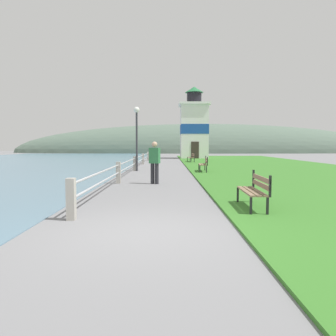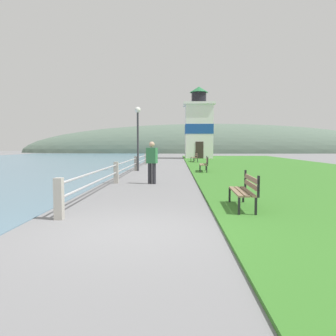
{
  "view_description": "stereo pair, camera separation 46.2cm",
  "coord_description": "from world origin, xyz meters",
  "px_view_note": "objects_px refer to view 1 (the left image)",
  "views": [
    {
      "loc": [
        0.43,
        -5.96,
        1.62
      ],
      "look_at": [
        0.41,
        12.69,
        0.3
      ],
      "focal_mm": 35.0,
      "sensor_mm": 36.0,
      "label": 1
    },
    {
      "loc": [
        0.89,
        -5.95,
        1.62
      ],
      "look_at": [
        0.41,
        12.69,
        0.3
      ],
      "focal_mm": 35.0,
      "sensor_mm": 36.0,
      "label": 2
    }
  ],
  "objects_px": {
    "park_bench_near": "(255,189)",
    "lamp_post": "(137,127)",
    "lighthouse": "(194,128)",
    "person_strolling": "(155,161)",
    "park_bench_far": "(192,157)",
    "park_bench_midway": "(204,163)"
  },
  "relations": [
    {
      "from": "park_bench_far",
      "to": "lighthouse",
      "type": "distance_m",
      "value": 9.66
    },
    {
      "from": "park_bench_near",
      "to": "park_bench_midway",
      "type": "distance_m",
      "value": 11.19
    },
    {
      "from": "lighthouse",
      "to": "lamp_post",
      "type": "relative_size",
      "value": 2.15
    },
    {
      "from": "lighthouse",
      "to": "person_strolling",
      "type": "xyz_separation_m",
      "value": [
        -3.66,
        -25.74,
        -2.74
      ]
    },
    {
      "from": "park_bench_far",
      "to": "lamp_post",
      "type": "distance_m",
      "value": 10.93
    },
    {
      "from": "park_bench_far",
      "to": "lamp_post",
      "type": "relative_size",
      "value": 0.45
    },
    {
      "from": "park_bench_midway",
      "to": "lamp_post",
      "type": "distance_m",
      "value": 4.74
    },
    {
      "from": "park_bench_far",
      "to": "park_bench_midway",
      "type": "bearing_deg",
      "value": 84.44
    },
    {
      "from": "person_strolling",
      "to": "park_bench_midway",
      "type": "bearing_deg",
      "value": -4.13
    },
    {
      "from": "park_bench_far",
      "to": "person_strolling",
      "type": "height_order",
      "value": "person_strolling"
    },
    {
      "from": "lighthouse",
      "to": "person_strolling",
      "type": "distance_m",
      "value": 26.15
    },
    {
      "from": "lighthouse",
      "to": "lamp_post",
      "type": "distance_m",
      "value": 19.65
    },
    {
      "from": "park_bench_midway",
      "to": "park_bench_far",
      "type": "distance_m",
      "value": 10.94
    },
    {
      "from": "park_bench_midway",
      "to": "lighthouse",
      "type": "height_order",
      "value": "lighthouse"
    },
    {
      "from": "lighthouse",
      "to": "person_strolling",
      "type": "bearing_deg",
      "value": -98.1
    },
    {
      "from": "park_bench_near",
      "to": "person_strolling",
      "type": "height_order",
      "value": "person_strolling"
    },
    {
      "from": "park_bench_near",
      "to": "lighthouse",
      "type": "bearing_deg",
      "value": -89.89
    },
    {
      "from": "park_bench_midway",
      "to": "lamp_post",
      "type": "bearing_deg",
      "value": -11.13
    },
    {
      "from": "park_bench_midway",
      "to": "park_bench_near",
      "type": "bearing_deg",
      "value": 93.58
    },
    {
      "from": "park_bench_near",
      "to": "lamp_post",
      "type": "xyz_separation_m",
      "value": [
        -4.1,
        12.24,
        2.2
      ]
    },
    {
      "from": "park_bench_near",
      "to": "lighthouse",
      "type": "xyz_separation_m",
      "value": [
        0.94,
        31.21,
        3.15
      ]
    },
    {
      "from": "park_bench_near",
      "to": "lighthouse",
      "type": "relative_size",
      "value": 0.2
    }
  ]
}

